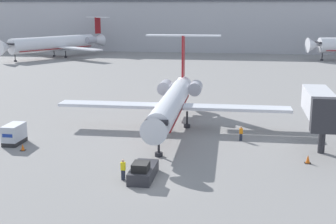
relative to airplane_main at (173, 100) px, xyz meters
name	(u,v)px	position (x,y,z in m)	size (l,w,h in m)	color
ground_plane	(145,182)	(0.34, -18.28, -3.44)	(600.00, 600.00, 0.00)	gray
terminal_building	(220,25)	(0.34, 101.72, 5.12)	(180.00, 16.80, 17.06)	#B2B2B7
airplane_main	(173,100)	(0.00, 0.00, 0.00)	(28.20, 27.00, 10.62)	silver
pushback_tug	(143,171)	(0.02, -17.42, -2.80)	(1.94, 4.53, 1.73)	#2D2D33
luggage_cart	(14,134)	(-15.96, -9.47, -2.35)	(1.60, 2.98, 2.17)	#232326
worker_near_tug	(123,169)	(-1.58, -18.08, -2.45)	(0.40, 0.26, 1.86)	#232838
worker_by_wing	(241,133)	(8.29, -4.27, -2.59)	(0.40, 0.24, 1.63)	#232838
traffic_cone_left	(23,147)	(-13.98, -11.61, -3.09)	(0.52, 0.52, 0.72)	black
traffic_cone_right	(308,159)	(14.67, -11.02, -3.03)	(0.58, 0.58, 0.84)	black
airplane_parked_far_right	(56,43)	(-45.19, 73.43, 0.59)	(31.67, 33.18, 11.24)	white
jet_bridge	(321,106)	(16.41, -5.44, 1.01)	(3.20, 11.02, 6.19)	#2D2D33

